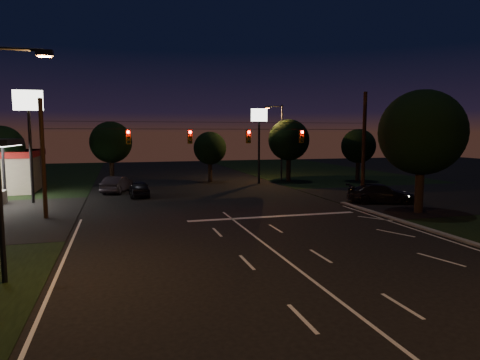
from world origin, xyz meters
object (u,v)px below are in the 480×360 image
object	(u,v)px
car_oncoming_a	(139,189)
car_oncoming_b	(117,184)
utility_pole_right	(362,203)
car_cross	(381,194)
tree_right_near	(421,134)

from	to	relation	value
car_oncoming_a	car_oncoming_b	bearing A→B (deg)	-60.38
utility_pole_right	car_cross	bearing A→B (deg)	-26.49
utility_pole_right	tree_right_near	size ratio (longest dim) A/B	1.03
utility_pole_right	car_cross	xyz separation A→B (m)	(1.33, -0.66, 0.79)
tree_right_near	car_oncoming_a	world-z (taller)	tree_right_near
tree_right_near	car_cross	distance (m)	6.43
car_oncoming_b	car_cross	world-z (taller)	same
car_oncoming_a	car_oncoming_b	size ratio (longest dim) A/B	0.88
car_oncoming_a	tree_right_near	bearing A→B (deg)	143.40
car_oncoming_a	car_oncoming_b	xyz separation A→B (m)	(-1.94, 3.23, 0.07)
utility_pole_right	car_oncoming_a	size ratio (longest dim) A/B	2.12
utility_pole_right	tree_right_near	bearing A→B (deg)	-72.47
tree_right_near	car_oncoming_b	world-z (taller)	tree_right_near
car_oncoming_b	car_cross	size ratio (longest dim) A/B	0.88
utility_pole_right	car_oncoming_b	world-z (taller)	utility_pole_right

